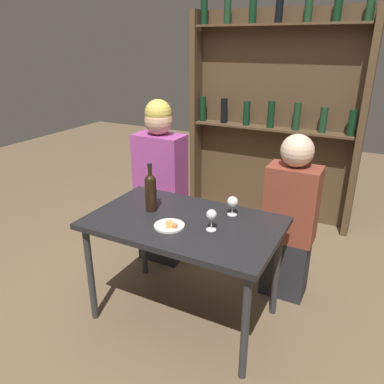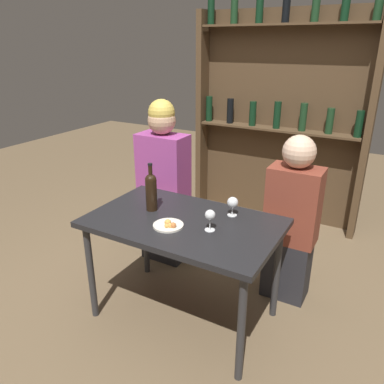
{
  "view_description": "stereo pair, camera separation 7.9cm",
  "coord_description": "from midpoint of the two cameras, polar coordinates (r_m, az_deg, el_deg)",
  "views": [
    {
      "loc": [
        1.0,
        -1.82,
        1.74
      ],
      "look_at": [
        0.0,
        0.11,
        0.87
      ],
      "focal_mm": 35.0,
      "sensor_mm": 36.0,
      "label": 1
    },
    {
      "loc": [
        1.07,
        -1.78,
        1.74
      ],
      "look_at": [
        0.0,
        0.11,
        0.87
      ],
      "focal_mm": 35.0,
      "sensor_mm": 36.0,
      "label": 2
    }
  ],
  "objects": [
    {
      "name": "wine_glass_1",
      "position": [
        2.16,
        1.94,
        -3.62
      ],
      "size": [
        0.06,
        0.06,
        0.13
      ],
      "color": "silver",
      "rests_on": "dining_table"
    },
    {
      "name": "seated_person_left",
      "position": [
        3.03,
        -5.54,
        1.01
      ],
      "size": [
        0.39,
        0.22,
        1.35
      ],
      "color": "#26262B",
      "rests_on": "ground_plane"
    },
    {
      "name": "wine_bottle",
      "position": [
        2.41,
        -7.25,
        0.2
      ],
      "size": [
        0.07,
        0.07,
        0.32
      ],
      "color": "black",
      "rests_on": "dining_table"
    },
    {
      "name": "seated_person_right",
      "position": [
        2.69,
        13.84,
        -4.49
      ],
      "size": [
        0.35,
        0.22,
        1.2
      ],
      "color": "#26262B",
      "rests_on": "ground_plane"
    },
    {
      "name": "ground_plane",
      "position": [
        2.71,
        -1.99,
        -18.16
      ],
      "size": [
        10.0,
        10.0,
        0.0
      ],
      "primitive_type": "plane",
      "color": "brown"
    },
    {
      "name": "dining_table",
      "position": [
        2.35,
        -2.2,
        -5.91
      ],
      "size": [
        1.18,
        0.72,
        0.72
      ],
      "color": "black",
      "rests_on": "ground_plane"
    },
    {
      "name": "wine_glass_0",
      "position": [
        2.36,
        5.25,
        -1.59
      ],
      "size": [
        0.07,
        0.07,
        0.12
      ],
      "color": "silver",
      "rests_on": "dining_table"
    },
    {
      "name": "food_plate_0",
      "position": [
        2.23,
        -4.43,
        -5.11
      ],
      "size": [
        0.18,
        0.18,
        0.04
      ],
      "color": "silver",
      "rests_on": "dining_table"
    },
    {
      "name": "wine_rack_wall",
      "position": [
        3.84,
        11.65,
        11.85
      ],
      "size": [
        1.71,
        0.21,
        2.16
      ],
      "color": "#4C3823",
      "rests_on": "ground_plane"
    }
  ]
}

